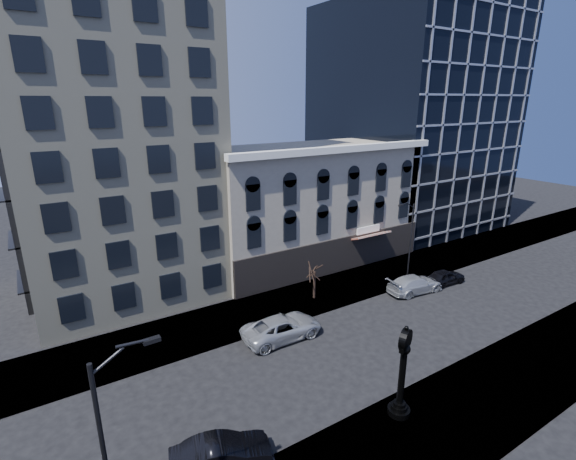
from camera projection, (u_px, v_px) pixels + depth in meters
ground at (295, 371)px, 26.48m from camera, size 160.00×160.00×0.00m
sidewalk_far at (240, 317)px, 32.91m from camera, size 160.00×6.00×0.12m
sidewalk_near at (387, 457)px, 20.02m from camera, size 160.00×6.00×0.12m
cream_tower at (100, 62)px, 32.81m from camera, size 15.90×15.40×42.50m
victorian_row at (308, 204)px, 43.64m from camera, size 22.60×11.19×12.50m
glass_office at (410, 119)px, 55.53m from camera, size 20.00×20.15×28.00m
street_clock at (402, 375)px, 22.01m from camera, size 1.22×1.22×5.37m
street_lamp_near at (119, 404)px, 13.45m from camera, size 2.39×0.37×9.23m
street_lamp_far at (409, 221)px, 37.78m from camera, size 2.02×0.42×7.80m
bare_tree_far at (315, 266)px, 35.18m from camera, size 2.25×2.25×3.87m
car_near_b at (222, 455)px, 19.26m from camera, size 4.98×2.83×1.55m
car_far_a at (282, 328)px, 29.93m from camera, size 5.94×2.82×1.64m
car_far_b at (415, 284)px, 37.15m from camera, size 5.53×2.73×1.55m
car_far_c at (445, 277)px, 38.81m from camera, size 4.22×1.90×1.41m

